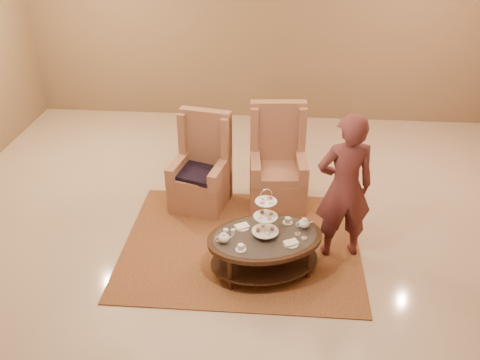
# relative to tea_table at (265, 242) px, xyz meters

# --- Properties ---
(ground) EXTENTS (8.00, 8.00, 0.00)m
(ground) POSITION_rel_tea_table_xyz_m (-0.26, 0.38, -0.38)
(ground) COLOR #CAB296
(ground) RESTS_ON ground
(ceiling) EXTENTS (8.00, 8.00, 0.02)m
(ceiling) POSITION_rel_tea_table_xyz_m (-0.26, 0.38, -0.38)
(ceiling) COLOR white
(ceiling) RESTS_ON ground
(wall_back) EXTENTS (8.00, 0.04, 3.50)m
(wall_back) POSITION_rel_tea_table_xyz_m (-0.26, 4.38, 1.37)
(wall_back) COLOR #886A4A
(wall_back) RESTS_ON ground
(rug) EXTENTS (2.74, 2.29, 0.01)m
(rug) POSITION_rel_tea_table_xyz_m (-0.28, 0.45, -0.37)
(rug) COLOR #916033
(rug) RESTS_ON ground
(tea_table) EXTENTS (1.44, 1.19, 1.03)m
(tea_table) POSITION_rel_tea_table_xyz_m (0.00, 0.00, 0.00)
(tea_table) COLOR black
(tea_table) RESTS_ON ground
(armchair_left) EXTENTS (0.79, 0.80, 1.23)m
(armchair_left) POSITION_rel_tea_table_xyz_m (-0.87, 1.36, 0.04)
(armchair_left) COLOR #A36A4D
(armchair_left) RESTS_ON ground
(armchair_right) EXTENTS (0.77, 0.79, 1.31)m
(armchair_right) POSITION_rel_tea_table_xyz_m (0.09, 1.51, 0.06)
(armchair_right) COLOR #A36A4D
(armchair_right) RESTS_ON ground
(person) EXTENTS (0.69, 0.52, 1.72)m
(person) POSITION_rel_tea_table_xyz_m (0.82, 0.39, 0.48)
(person) COLOR #552424
(person) RESTS_ON ground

